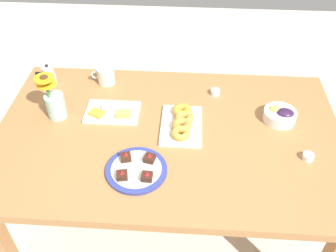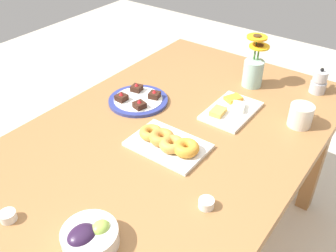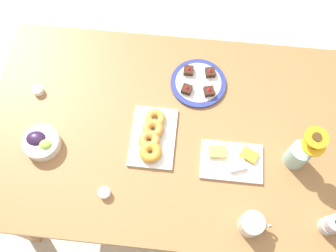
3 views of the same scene
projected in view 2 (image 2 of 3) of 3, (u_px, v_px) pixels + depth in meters
name	position (u px, v px, depth m)	size (l,w,h in m)	color
dining_table	(168.00, 152.00, 1.47)	(1.60, 1.00, 0.74)	#9E6B3D
coffee_mug	(301.00, 115.00, 1.45)	(0.13, 0.09, 0.09)	beige
grape_bowl	(89.00, 237.00, 1.00)	(0.15, 0.15, 0.07)	white
cheese_platter	(231.00, 110.00, 1.54)	(0.26, 0.17, 0.03)	white
croissant_platter	(168.00, 143.00, 1.34)	(0.19, 0.28, 0.05)	white
jam_cup_honey	(206.00, 203.00, 1.12)	(0.05, 0.05, 0.03)	white
jam_cup_berry	(8.00, 216.00, 1.08)	(0.05, 0.05, 0.03)	white
dessert_plate	(138.00, 100.00, 1.61)	(0.26, 0.26, 0.05)	navy
flower_vase	(254.00, 69.00, 1.69)	(0.11, 0.11, 0.23)	#99C1B7
moka_pot	(319.00, 82.00, 1.66)	(0.11, 0.07, 0.12)	#B7B7BC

